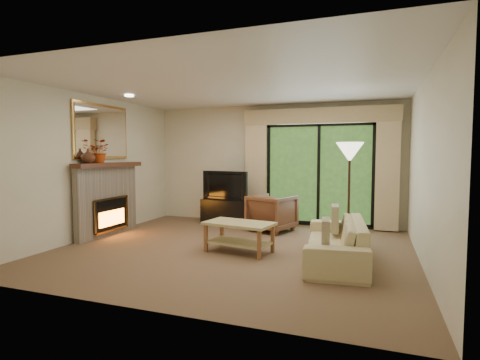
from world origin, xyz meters
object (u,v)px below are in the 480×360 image
(media_console, at_px, (227,212))
(sofa, at_px, (335,240))
(coffee_table, at_px, (239,237))
(armchair, at_px, (272,213))

(media_console, distance_m, sofa, 3.24)
(sofa, distance_m, coffee_table, 1.46)
(sofa, bearing_deg, armchair, -147.07)
(sofa, relative_size, coffee_table, 1.94)
(media_console, relative_size, coffee_table, 1.04)
(armchair, xyz_separation_m, sofa, (1.40, -1.72, -0.07))
(coffee_table, bearing_deg, media_console, 125.26)
(media_console, bearing_deg, coffee_table, -55.39)
(armchair, xyz_separation_m, coffee_table, (-0.06, -1.74, -0.13))
(media_console, relative_size, armchair, 1.36)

